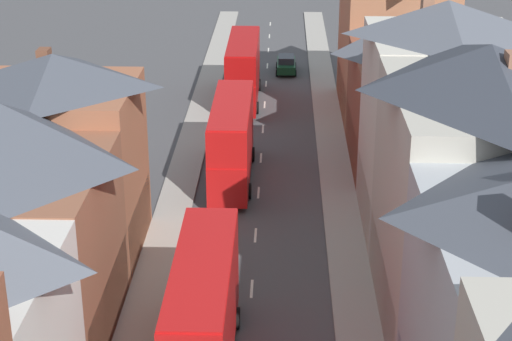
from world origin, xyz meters
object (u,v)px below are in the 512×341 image
Objects in this scene: double_decker_bus_far_approaching at (232,139)px; car_near_silver at (286,64)px; double_decker_bus_mid_street at (243,70)px; double_decker_bus_lead at (203,313)px.

double_decker_bus_far_approaching is 2.55× the size of car_near_silver.
double_decker_bus_lead is at bearing -90.00° from double_decker_bus_mid_street.
car_near_silver is at bearing 68.35° from double_decker_bus_mid_street.
double_decker_bus_lead is 20.97m from double_decker_bus_far_approaching.
double_decker_bus_mid_street is at bearing -111.65° from car_near_silver.
double_decker_bus_far_approaching is at bearing -98.01° from car_near_silver.
double_decker_bus_far_approaching is (0.00, 20.97, 0.00)m from double_decker_bus_lead.
double_decker_bus_mid_street is 9.98m from car_near_silver.
double_decker_bus_mid_street reaches higher than car_near_silver.
double_decker_bus_lead is 1.00× the size of double_decker_bus_mid_street.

